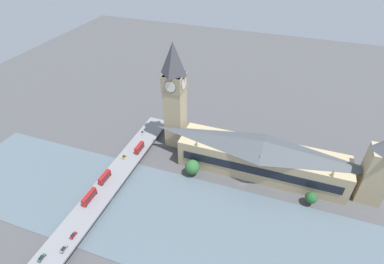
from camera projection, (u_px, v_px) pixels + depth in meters
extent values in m
plane|color=#4C4C4F|center=(243.00, 184.00, 191.79)|extent=(600.00, 600.00, 0.00)
cube|color=slate|center=(227.00, 235.00, 161.52)|extent=(67.80, 360.00, 0.30)
cube|color=tan|center=(261.00, 160.00, 195.05)|extent=(23.82, 107.18, 19.66)
cube|color=black|center=(258.00, 172.00, 185.35)|extent=(0.40, 98.60, 5.90)
pyramid|color=#474C51|center=(264.00, 145.00, 187.43)|extent=(23.34, 105.04, 5.91)
cone|color=#9E8966|center=(333.00, 173.00, 168.49)|extent=(2.20, 2.20, 5.00)
cone|color=#9E8966|center=(261.00, 157.00, 179.45)|extent=(2.20, 2.20, 5.00)
cone|color=#9E8966|center=(197.00, 142.00, 190.42)|extent=(2.20, 2.20, 5.00)
cube|color=tan|center=(175.00, 111.00, 209.46)|extent=(12.76, 12.76, 56.07)
cube|color=tan|center=(174.00, 82.00, 196.17)|extent=(13.52, 13.52, 11.48)
cylinder|color=black|center=(170.00, 87.00, 191.22)|extent=(0.50, 8.23, 8.23)
cylinder|color=silver|center=(170.00, 87.00, 191.12)|extent=(0.62, 7.62, 7.62)
cylinder|color=black|center=(178.00, 78.00, 201.13)|extent=(0.50, 8.23, 8.23)
cylinder|color=silver|center=(178.00, 78.00, 201.23)|extent=(0.62, 7.62, 7.62)
cylinder|color=black|center=(183.00, 84.00, 194.41)|extent=(8.23, 0.50, 8.23)
cylinder|color=silver|center=(184.00, 84.00, 194.37)|extent=(7.62, 0.62, 7.62)
cylinder|color=black|center=(165.00, 81.00, 197.94)|extent=(8.23, 0.50, 8.23)
cylinder|color=silver|center=(165.00, 81.00, 197.97)|extent=(7.62, 0.62, 7.62)
pyramid|color=#424247|center=(173.00, 58.00, 186.34)|extent=(13.01, 13.01, 21.50)
cube|color=tan|center=(375.00, 175.00, 172.74)|extent=(14.07, 14.07, 36.17)
cube|color=slate|center=(102.00, 196.00, 181.76)|extent=(3.00, 13.62, 3.14)
cube|color=slate|center=(146.00, 140.00, 226.13)|extent=(3.00, 13.62, 3.14)
cube|color=gray|center=(101.00, 193.00, 180.47)|extent=(167.60, 16.03, 1.20)
cube|color=red|center=(140.00, 149.00, 210.90)|extent=(10.21, 2.57, 1.96)
cube|color=black|center=(139.00, 148.00, 210.66)|extent=(9.19, 2.63, 0.86)
cube|color=red|center=(139.00, 147.00, 209.63)|extent=(10.01, 2.57, 2.30)
cube|color=black|center=(139.00, 146.00, 209.56)|extent=(9.19, 2.63, 1.10)
cube|color=maroon|center=(139.00, 145.00, 208.90)|extent=(9.91, 2.44, 0.16)
cylinder|color=black|center=(144.00, 147.00, 214.36)|extent=(1.00, 0.28, 1.00)
cylinder|color=black|center=(141.00, 146.00, 214.99)|extent=(1.00, 0.28, 1.00)
cylinder|color=black|center=(138.00, 154.00, 207.93)|extent=(1.00, 0.28, 1.00)
cylinder|color=black|center=(135.00, 153.00, 208.56)|extent=(1.00, 0.28, 1.00)
cube|color=red|center=(90.00, 198.00, 174.72)|extent=(12.00, 2.40, 2.04)
cube|color=black|center=(89.00, 198.00, 174.48)|extent=(10.80, 2.46, 0.90)
cube|color=red|center=(89.00, 196.00, 173.40)|extent=(11.76, 2.40, 2.39)
cube|color=black|center=(89.00, 195.00, 173.33)|extent=(10.80, 2.46, 1.15)
cube|color=maroon|center=(88.00, 194.00, 172.64)|extent=(11.64, 2.28, 0.16)
cylinder|color=black|center=(97.00, 193.00, 178.87)|extent=(1.05, 0.28, 1.05)
cylinder|color=black|center=(94.00, 192.00, 179.46)|extent=(1.05, 0.28, 1.05)
cylinder|color=black|center=(86.00, 206.00, 171.14)|extent=(1.05, 0.28, 1.05)
cylinder|color=black|center=(83.00, 205.00, 171.73)|extent=(1.05, 0.28, 1.05)
cube|color=red|center=(105.00, 178.00, 187.72)|extent=(10.71, 2.52, 1.89)
cube|color=black|center=(105.00, 178.00, 187.49)|extent=(9.64, 2.58, 0.83)
cube|color=red|center=(104.00, 176.00, 186.50)|extent=(10.49, 2.52, 2.21)
cube|color=black|center=(104.00, 176.00, 186.43)|extent=(9.64, 2.58, 1.06)
cube|color=maroon|center=(104.00, 175.00, 185.79)|extent=(10.38, 2.39, 0.16)
cylinder|color=black|center=(111.00, 175.00, 191.31)|extent=(1.07, 0.28, 1.07)
cylinder|color=black|center=(108.00, 174.00, 191.93)|extent=(1.07, 0.28, 1.07)
cylinder|color=black|center=(103.00, 185.00, 184.59)|extent=(1.07, 0.28, 1.07)
cylinder|color=black|center=(100.00, 184.00, 185.20)|extent=(1.07, 0.28, 1.07)
cube|color=#2D5638|center=(42.00, 258.00, 145.61)|extent=(4.53, 1.70, 0.66)
cube|color=black|center=(41.00, 258.00, 145.18)|extent=(2.36, 1.53, 0.44)
cylinder|color=black|center=(46.00, 255.00, 146.93)|extent=(0.63, 0.22, 0.63)
cylinder|color=black|center=(43.00, 254.00, 147.34)|extent=(0.63, 0.22, 0.63)
cylinder|color=black|center=(40.00, 262.00, 144.16)|extent=(0.63, 0.22, 0.63)
cylinder|color=black|center=(38.00, 261.00, 144.57)|extent=(0.63, 0.22, 0.63)
cube|color=silver|center=(142.00, 133.00, 227.63)|extent=(3.80, 1.84, 0.72)
cube|color=black|center=(142.00, 132.00, 227.18)|extent=(1.98, 1.66, 0.48)
cylinder|color=black|center=(144.00, 132.00, 228.63)|extent=(0.69, 0.22, 0.69)
cylinder|color=black|center=(142.00, 132.00, 229.08)|extent=(0.69, 0.22, 0.69)
cylinder|color=black|center=(143.00, 134.00, 226.49)|extent=(0.69, 0.22, 0.69)
cylinder|color=black|center=(141.00, 134.00, 226.94)|extent=(0.69, 0.22, 0.69)
cube|color=slate|center=(64.00, 249.00, 149.43)|extent=(4.45, 1.80, 0.56)
cube|color=black|center=(63.00, 249.00, 149.03)|extent=(2.31, 1.62, 0.43)
cylinder|color=black|center=(67.00, 247.00, 150.63)|extent=(0.71, 0.22, 0.71)
cylinder|color=black|center=(65.00, 246.00, 151.06)|extent=(0.71, 0.22, 0.71)
cylinder|color=black|center=(63.00, 253.00, 148.02)|extent=(0.71, 0.22, 0.71)
cylinder|color=black|center=(60.00, 252.00, 148.45)|extent=(0.71, 0.22, 0.71)
cube|color=gold|center=(124.00, 157.00, 205.28)|extent=(3.88, 1.77, 0.64)
cube|color=black|center=(124.00, 156.00, 204.86)|extent=(2.02, 1.59, 0.48)
cylinder|color=black|center=(126.00, 156.00, 206.33)|extent=(0.65, 0.22, 0.65)
cylinder|color=black|center=(124.00, 156.00, 206.76)|extent=(0.65, 0.22, 0.65)
cylinder|color=black|center=(124.00, 159.00, 204.09)|extent=(0.65, 0.22, 0.65)
cylinder|color=black|center=(122.00, 158.00, 204.51)|extent=(0.65, 0.22, 0.65)
cube|color=maroon|center=(73.00, 235.00, 155.70)|extent=(4.35, 1.79, 0.57)
cube|color=black|center=(73.00, 235.00, 155.26)|extent=(2.26, 1.61, 0.58)
cylinder|color=black|center=(77.00, 233.00, 156.86)|extent=(0.71, 0.22, 0.71)
cylinder|color=black|center=(74.00, 233.00, 157.30)|extent=(0.71, 0.22, 0.71)
cylinder|color=black|center=(73.00, 239.00, 154.33)|extent=(0.71, 0.22, 0.71)
cylinder|color=black|center=(70.00, 238.00, 154.76)|extent=(0.71, 0.22, 0.71)
cylinder|color=brown|center=(192.00, 173.00, 197.72)|extent=(0.70, 0.70, 2.66)
sphere|color=#2D6633|center=(192.00, 167.00, 194.47)|extent=(9.70, 9.70, 9.70)
cylinder|color=brown|center=(309.00, 203.00, 177.70)|extent=(0.70, 0.70, 2.69)
sphere|color=#235628|center=(311.00, 198.00, 175.14)|extent=(6.96, 6.96, 6.96)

